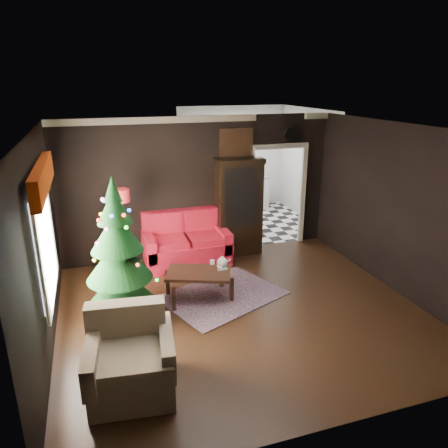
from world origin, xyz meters
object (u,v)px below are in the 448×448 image
object	(u,v)px
wall_clock	(291,135)
kitchen_table	(244,213)
coffee_table	(199,285)
teapot	(222,262)
loveseat	(186,239)
floor_lamp	(125,235)
armchair	(131,357)
christmas_tree	(118,255)
curio_cabinet	(238,209)

from	to	relation	value
wall_clock	kitchen_table	distance (m)	2.43
coffee_table	teapot	world-z (taller)	teapot
loveseat	floor_lamp	world-z (taller)	floor_lamp
loveseat	armchair	xyz separation A→B (m)	(-1.42, -3.34, -0.04)
loveseat	kitchen_table	world-z (taller)	loveseat
christmas_tree	kitchen_table	distance (m)	4.70
curio_cabinet	coffee_table	bearing A→B (deg)	-127.58
floor_lamp	coffee_table	world-z (taller)	floor_lamp
loveseat	floor_lamp	distance (m)	1.26
curio_cabinet	armchair	size ratio (longest dim) A/B	1.90
armchair	teapot	xyz separation A→B (m)	(1.70, 1.94, 0.11)
loveseat	kitchen_table	bearing A→B (deg)	42.51
kitchen_table	wall_clock	bearing A→B (deg)	-66.25
curio_cabinet	armchair	distance (m)	4.42
wall_clock	loveseat	bearing A→B (deg)	-170.34
loveseat	wall_clock	size ratio (longest dim) A/B	5.31
curio_cabinet	teapot	bearing A→B (deg)	-118.02
coffee_table	wall_clock	distance (m)	3.75
floor_lamp	wall_clock	xyz separation A→B (m)	(3.52, 0.72, 1.55)
kitchen_table	loveseat	bearing A→B (deg)	-137.49
loveseat	christmas_tree	distance (m)	2.29
curio_cabinet	christmas_tree	size ratio (longest dim) A/B	0.87
loveseat	wall_clock	world-z (taller)	wall_clock
floor_lamp	coffee_table	xyz separation A→B (m)	(1.05, -1.12, -0.59)
armchair	wall_clock	xyz separation A→B (m)	(3.77, 3.74, 1.92)
loveseat	wall_clock	xyz separation A→B (m)	(2.35, 0.40, 1.88)
coffee_table	kitchen_table	world-z (taller)	kitchen_table
coffee_table	teapot	distance (m)	0.53
loveseat	teapot	distance (m)	1.43
curio_cabinet	wall_clock	xyz separation A→B (m)	(1.20, 0.18, 1.43)
loveseat	coffee_table	world-z (taller)	loveseat
teapot	wall_clock	bearing A→B (deg)	41.13
christmas_tree	teapot	bearing A→B (deg)	11.26
floor_lamp	teapot	size ratio (longest dim) A/B	8.37
loveseat	armchair	bearing A→B (deg)	-112.98
curio_cabinet	floor_lamp	size ratio (longest dim) A/B	1.13
loveseat	curio_cabinet	xyz separation A→B (m)	(1.15, 0.22, 0.45)
kitchen_table	christmas_tree	bearing A→B (deg)	-133.25
floor_lamp	christmas_tree	size ratio (longest dim) A/B	0.78
teapot	kitchen_table	size ratio (longest dim) A/B	0.27
coffee_table	kitchen_table	size ratio (longest dim) A/B	1.38
loveseat	floor_lamp	xyz separation A→B (m)	(-1.17, -0.32, 0.33)
christmas_tree	teapot	xyz separation A→B (m)	(1.67, 0.33, -0.48)
teapot	christmas_tree	bearing A→B (deg)	-168.74
wall_clock	floor_lamp	bearing A→B (deg)	-168.52
floor_lamp	kitchen_table	xyz separation A→B (m)	(2.97, 1.97, -0.45)
curio_cabinet	armchair	bearing A→B (deg)	-125.79
christmas_tree	armchair	distance (m)	1.71
teapot	kitchen_table	xyz separation A→B (m)	(1.51, 3.05, -0.20)
floor_lamp	curio_cabinet	bearing A→B (deg)	12.98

